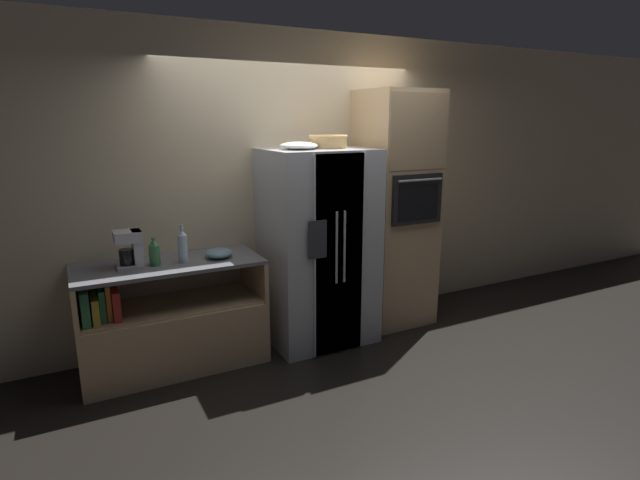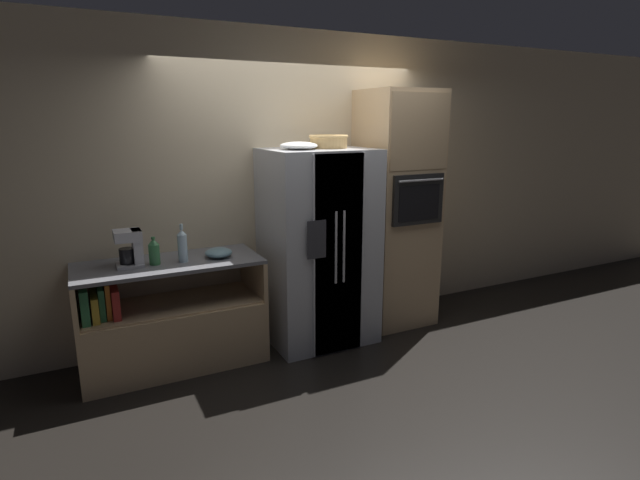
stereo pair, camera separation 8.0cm
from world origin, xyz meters
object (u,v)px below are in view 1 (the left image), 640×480
Objects in this scene: wicker_basket at (328,141)px; mixing_bowl at (219,253)px; coffee_maker at (131,248)px; bottle_tall at (183,246)px; fruit_bowl at (299,146)px; wall_oven at (395,210)px; bottle_short at (154,252)px; refrigerator at (319,247)px.

wicker_basket reaches higher than mixing_bowl.
coffee_maker is at bearing 178.59° from wicker_basket.
wicker_basket is at bearing 0.70° from bottle_tall.
bottle_tall is (-1.32, -0.02, -0.80)m from wicker_basket.
bottle_tall is 1.38× the size of mixing_bowl.
fruit_bowl is 1.03× the size of bottle_tall.
wall_oven reaches higher than bottle_short.
wicker_basket is 1.13× the size of bottle_tall.
coffee_maker is at bearing 177.32° from refrigerator.
bottle_short is (-2.31, -0.02, -0.15)m from wall_oven.
bottle_tall is at bearing 176.56° from fruit_bowl.
fruit_bowl is at bearing -168.22° from refrigerator.
mixing_bowl is (0.29, 0.01, -0.10)m from bottle_tall.
wicker_basket reaches higher than refrigerator.
refrigerator is 5.06× the size of wicker_basket.
refrigerator is 0.77× the size of wall_oven.
bottle_short is 0.51m from mixing_bowl.
refrigerator is at bearing -2.68° from coffee_maker.
bottle_short is at bearing 174.34° from bottle_tall.
fruit_bowl is 1.46m from bottle_short.
bottle_short is (-1.54, 0.01, -0.83)m from wicker_basket.
mixing_bowl is 0.68m from coffee_maker.
fruit_bowl is 1.26m from bottle_tall.
refrigerator is 7.90× the size of bottle_short.
fruit_bowl is 1.43× the size of bottle_short.
mixing_bowl is at bearing -4.46° from coffee_maker.
wicker_basket is at bearing -1.41° from coffee_maker.
wall_oven is at bearing 1.95° from wicker_basket.
bottle_tall is 0.38m from coffee_maker.
mixing_bowl is (-1.03, -0.01, -0.89)m from wicker_basket.
bottle_tall is at bearing 179.22° from refrigerator.
mixing_bowl is at bearing 1.14° from bottle_tall.
wicker_basket reaches higher than coffee_maker.
bottle_tall is 1.08× the size of coffee_maker.
wall_oven is at bearing -0.36° from coffee_maker.
wall_oven is at bearing 3.82° from refrigerator.
refrigerator reaches higher than mixing_bowl.
coffee_maker is (-2.47, 0.02, -0.10)m from wall_oven.
fruit_bowl is 1.11× the size of coffee_maker.
fruit_bowl is at bearing -4.90° from coffee_maker.
fruit_bowl is at bearing -174.62° from wall_oven.
wall_oven is 6.55× the size of wicker_basket.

